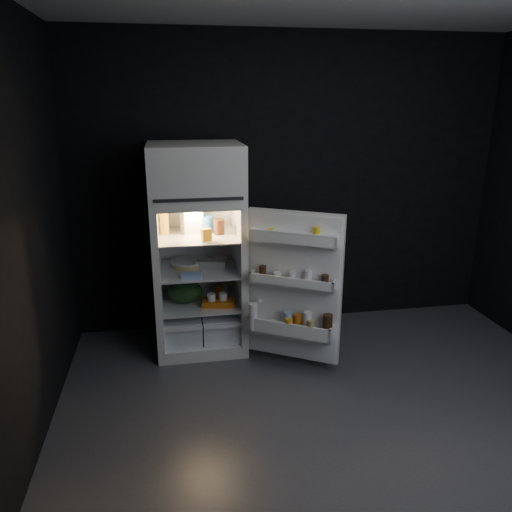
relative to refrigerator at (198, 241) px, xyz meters
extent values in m
cube|color=#47474C|center=(0.90, -1.32, -0.96)|extent=(4.00, 3.40, 0.00)
cube|color=black|center=(0.90, 0.38, 0.39)|extent=(4.00, 0.00, 2.70)
cube|color=black|center=(-1.10, -1.32, 0.39)|extent=(0.00, 3.40, 2.70)
cube|color=white|center=(0.00, -0.02, -0.91)|extent=(0.76, 0.70, 0.10)
cube|color=white|center=(-0.35, -0.02, -0.26)|extent=(0.05, 0.70, 1.20)
cube|color=white|center=(0.36, -0.02, -0.26)|extent=(0.05, 0.70, 1.20)
cube|color=white|center=(0.00, 0.30, -0.26)|extent=(0.66, 0.05, 1.20)
cube|color=white|center=(0.00, -0.02, 0.37)|extent=(0.76, 0.70, 0.06)
cube|color=white|center=(0.00, -0.02, 0.61)|extent=(0.76, 0.70, 0.42)
cube|color=black|center=(0.00, -0.38, 0.43)|extent=(0.68, 0.01, 0.02)
cube|color=white|center=(-0.33, -0.05, -0.26)|extent=(0.01, 0.65, 1.20)
cube|color=white|center=(0.33, -0.05, -0.26)|extent=(0.01, 0.65, 1.20)
cube|color=white|center=(0.00, -0.05, 0.34)|extent=(0.66, 0.65, 0.01)
cube|color=white|center=(0.00, -0.05, -0.85)|extent=(0.66, 0.65, 0.01)
cube|color=white|center=(0.00, -0.05, 0.06)|extent=(0.65, 0.63, 0.01)
cube|color=white|center=(0.00, -0.05, -0.24)|extent=(0.65, 0.63, 0.01)
cube|color=white|center=(0.00, -0.05, -0.54)|extent=(0.65, 0.63, 0.01)
cube|color=white|center=(-0.16, -0.03, -0.74)|extent=(0.32, 0.59, 0.22)
cube|color=white|center=(0.17, -0.03, -0.74)|extent=(0.32, 0.59, 0.22)
cube|color=white|center=(-0.16, -0.35, -0.65)|extent=(0.32, 0.02, 0.03)
cube|color=white|center=(0.17, -0.35, -0.65)|extent=(0.32, 0.02, 0.03)
cube|color=#FFE5B2|center=(0.00, -0.10, 0.32)|extent=(0.14, 0.14, 0.02)
cube|color=white|center=(0.72, -0.54, -0.26)|extent=(0.68, 0.43, 1.22)
cube|color=white|center=(0.70, -0.57, -0.26)|extent=(0.62, 0.37, 1.18)
cube|color=white|center=(0.68, -0.60, 0.11)|extent=(0.63, 0.43, 0.02)
cube|color=white|center=(0.67, -0.63, 0.15)|extent=(0.59, 0.37, 0.10)
cube|color=white|center=(0.97, -0.77, 0.15)|extent=(0.06, 0.09, 0.10)
cube|color=white|center=(0.40, -0.43, 0.15)|extent=(0.06, 0.09, 0.10)
cube|color=white|center=(0.68, -0.61, -0.22)|extent=(0.64, 0.43, 0.02)
cube|color=white|center=(0.66, -0.64, -0.19)|extent=(0.59, 0.37, 0.09)
cube|color=white|center=(0.96, -0.78, -0.19)|extent=(0.07, 0.10, 0.09)
cube|color=white|center=(0.40, -0.44, -0.19)|extent=(0.07, 0.10, 0.09)
cube|color=white|center=(0.67, -0.63, -0.63)|extent=(0.66, 0.47, 0.02)
cube|color=white|center=(0.64, -0.68, -0.57)|extent=(0.59, 0.37, 0.13)
cube|color=white|center=(0.95, -0.79, -0.57)|extent=(0.09, 0.13, 0.13)
cube|color=white|center=(0.39, -0.46, -0.57)|extent=(0.09, 0.13, 0.13)
cube|color=white|center=(0.68, -0.60, 0.21)|extent=(0.61, 0.42, 0.02)
cylinder|color=yellow|center=(0.84, -0.70, 0.19)|extent=(0.08, 0.08, 0.14)
cylinder|color=#205AB2|center=(0.72, -0.62, 0.17)|extent=(0.08, 0.08, 0.09)
cylinder|color=yellow|center=(0.53, -0.51, 0.17)|extent=(0.08, 0.08, 0.09)
cylinder|color=#321B0E|center=(0.90, -0.74, -0.15)|extent=(0.08, 0.08, 0.11)
cylinder|color=white|center=(0.79, -0.67, -0.14)|extent=(0.07, 0.07, 0.13)
cylinder|color=silver|center=(0.68, -0.61, -0.16)|extent=(0.08, 0.08, 0.11)
cylinder|color=white|center=(0.58, -0.55, -0.17)|extent=(0.08, 0.08, 0.08)
cylinder|color=#321B0E|center=(0.47, -0.49, -0.15)|extent=(0.08, 0.08, 0.12)
cylinder|color=#321B0E|center=(0.93, -0.78, -0.51)|extent=(0.10, 0.10, 0.20)
cylinder|color=white|center=(0.79, -0.70, -0.51)|extent=(0.09, 0.09, 0.20)
cylinder|color=#B4590F|center=(0.72, -0.66, -0.53)|extent=(0.09, 0.09, 0.17)
cylinder|color=#8BA9D7|center=(0.65, -0.62, -0.53)|extent=(0.09, 0.09, 0.18)
cylinder|color=tan|center=(0.80, -0.75, -0.54)|extent=(0.08, 0.08, 0.15)
cylinder|color=orange|center=(0.65, -0.66, -0.55)|extent=(0.08, 0.08, 0.14)
cylinder|color=silver|center=(0.53, -0.59, -0.57)|extent=(0.08, 0.08, 0.10)
cylinder|color=white|center=(0.39, -0.51, -0.50)|extent=(0.10, 0.10, 0.22)
cylinder|color=white|center=(0.45, -0.49, -0.37)|extent=(0.05, 0.05, 0.02)
cube|color=white|center=(-0.05, 0.04, 0.19)|extent=(0.19, 0.19, 0.24)
cylinder|color=#205AB2|center=(0.08, 0.03, 0.14)|extent=(0.14, 0.14, 0.14)
cylinder|color=#321B0E|center=(0.18, -0.06, 0.14)|extent=(0.09, 0.09, 0.13)
cylinder|color=gold|center=(-0.27, 0.02, 0.18)|extent=(0.10, 0.10, 0.22)
cube|color=orange|center=(0.06, -0.24, 0.12)|extent=(0.09, 0.08, 0.10)
cube|color=gray|center=(0.10, -0.06, -0.19)|extent=(0.28, 0.16, 0.07)
cylinder|color=tan|center=(-0.09, 0.05, -0.21)|extent=(0.32, 0.32, 0.04)
cube|color=#8BA9D7|center=(-0.07, -0.27, -0.21)|extent=(0.18, 0.11, 0.04)
cube|color=beige|center=(0.19, 0.10, -0.20)|extent=(0.14, 0.13, 0.05)
ellipsoid|color=#193815|center=(-0.13, -0.05, -0.43)|extent=(0.33, 0.29, 0.20)
cube|color=#B4590F|center=(0.15, -0.17, -0.50)|extent=(0.29, 0.19, 0.05)
cylinder|color=#B4590F|center=(0.18, 0.09, -0.48)|extent=(0.07, 0.07, 0.09)
cylinder|color=silver|center=(0.23, 0.09, -0.48)|extent=(0.08, 0.08, 0.09)
camera|label=1|loc=(-0.22, -4.12, 1.17)|focal=35.00mm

